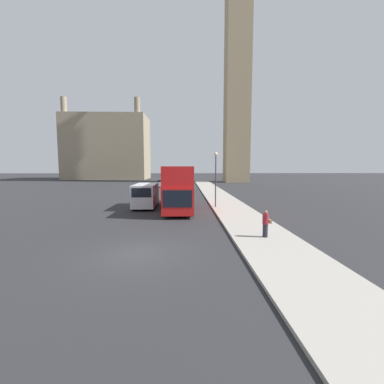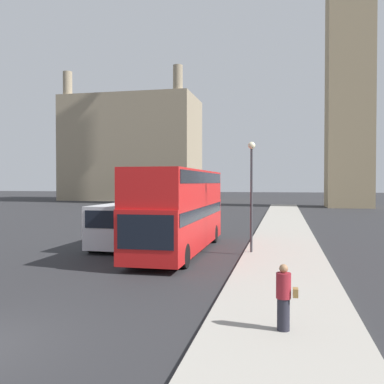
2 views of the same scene
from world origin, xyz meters
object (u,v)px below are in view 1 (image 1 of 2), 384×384
Objects in this scene: street_lamp at (216,171)px; parked_sedan at (162,183)px; red_double_decker_bus at (179,185)px; pedestrian at (266,224)px; clock_tower at (238,43)px; white_van at (146,195)px.

street_lamp reaches higher than parked_sedan.
red_double_decker_bus is 12.34m from pedestrian.
red_double_decker_bus is 28.36m from parked_sedan.
clock_tower is 42.87m from parked_sedan.
clock_tower is 45.36× the size of pedestrian.
red_double_decker_bus reaches higher than pedestrian.
parked_sedan is at bearing 105.68° from street_lamp.
red_double_decker_bus is 3.66m from white_van.
red_double_decker_bus is 7.24× the size of pedestrian.
parked_sedan is (-18.53, -15.79, -35.28)m from clock_tower.
white_van is (-3.44, 0.65, -1.06)m from red_double_decker_bus.
pedestrian is (8.65, -11.75, -0.36)m from white_van.
clock_tower is 16.05× the size of parked_sedan.
white_van is 27.36m from parked_sedan.
parked_sedan is at bearing 103.56° from pedestrian.
white_van reaches higher than parked_sedan.
pedestrian is at bearing -76.44° from parked_sedan.
pedestrian is 40.22m from parked_sedan.
clock_tower reaches higher than white_van.
pedestrian is at bearing -64.85° from red_double_decker_bus.
white_van is (-17.76, -43.14, -34.67)m from clock_tower.
clock_tower is at bearing 71.90° from red_double_decker_bus.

